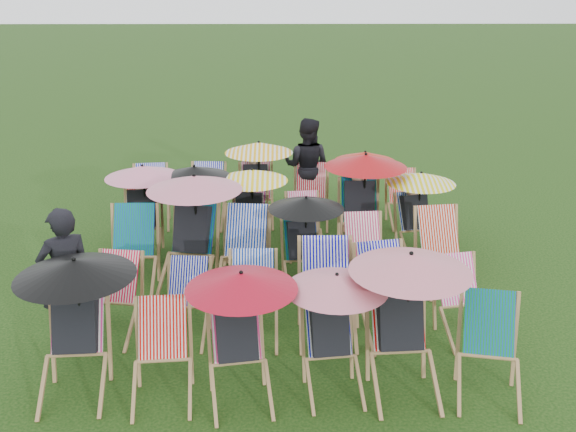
{
  "coord_description": "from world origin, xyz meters",
  "views": [
    {
      "loc": [
        -0.01,
        -7.48,
        3.8
      ],
      "look_at": [
        0.08,
        0.27,
        0.9
      ],
      "focal_mm": 40.0,
      "sensor_mm": 36.0,
      "label": 1
    }
  ],
  "objects_px": {
    "deckchair_0": "(74,325)",
    "person_left": "(66,278)",
    "person_rear": "(307,166)",
    "deckchair_5": "(490,352)",
    "deckchair_29": "(404,199)"
  },
  "relations": [
    {
      "from": "deckchair_0",
      "to": "person_left",
      "type": "xyz_separation_m",
      "value": [
        -0.33,
        0.85,
        0.08
      ]
    },
    {
      "from": "deckchair_0",
      "to": "person_rear",
      "type": "relative_size",
      "value": 0.82
    },
    {
      "from": "deckchair_0",
      "to": "person_left",
      "type": "height_order",
      "value": "person_left"
    },
    {
      "from": "person_left",
      "to": "deckchair_5",
      "type": "bearing_deg",
      "value": 134.91
    },
    {
      "from": "deckchair_5",
      "to": "person_rear",
      "type": "xyz_separation_m",
      "value": [
        -1.54,
        5.14,
        0.36
      ]
    },
    {
      "from": "deckchair_5",
      "to": "deckchair_29",
      "type": "relative_size",
      "value": 1.13
    },
    {
      "from": "deckchair_5",
      "to": "person_rear",
      "type": "height_order",
      "value": "person_rear"
    },
    {
      "from": "deckchair_29",
      "to": "person_left",
      "type": "distance_m",
      "value": 5.63
    },
    {
      "from": "person_left",
      "to": "deckchair_29",
      "type": "bearing_deg",
      "value": -172.08
    },
    {
      "from": "person_left",
      "to": "person_rear",
      "type": "bearing_deg",
      "value": -155.42
    },
    {
      "from": "deckchair_29",
      "to": "person_rear",
      "type": "bearing_deg",
      "value": 157.0
    },
    {
      "from": "person_rear",
      "to": "person_left",
      "type": "bearing_deg",
      "value": 74.28
    },
    {
      "from": "deckchair_29",
      "to": "deckchair_0",
      "type": "bearing_deg",
      "value": -135.45
    },
    {
      "from": "deckchair_0",
      "to": "person_rear",
      "type": "xyz_separation_m",
      "value": [
        2.4,
        5.01,
        0.11
      ]
    },
    {
      "from": "deckchair_5",
      "to": "person_left",
      "type": "relative_size",
      "value": 0.6
    }
  ]
}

